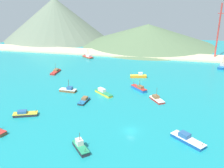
# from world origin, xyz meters

# --- Properties ---
(ground) EXTENTS (260.00, 280.00, 0.50)m
(ground) POSITION_xyz_m (0.00, 30.00, -0.25)
(ground) COLOR teal
(fishing_boat_1) EXTENTS (10.07, 8.99, 2.40)m
(fishing_boat_1) POSITION_xyz_m (16.86, -2.41, 0.81)
(fishing_boat_1) COLOR #14478C
(fishing_boat_1) RESTS_ON ground
(fishing_boat_2) EXTENTS (7.82, 7.79, 4.68)m
(fishing_boat_2) POSITION_xyz_m (-1.95, 35.21, 0.88)
(fishing_boat_2) COLOR #1E5BA8
(fishing_boat_2) RESTS_ON ground
(fishing_boat_3) EXTENTS (6.63, 7.12, 5.15)m
(fishing_boat_3) POSITION_xyz_m (-11.78, -13.10, 0.96)
(fishing_boat_3) COLOR #232328
(fishing_boat_3) RESTS_ON ground
(fishing_boat_4) EXTENTS (2.91, 9.08, 5.15)m
(fishing_boat_4) POSITION_xyz_m (-48.56, 50.58, 0.64)
(fishing_boat_4) COLOR red
(fishing_boat_4) RESTS_ON ground
(fishing_boat_5) EXTENTS (8.51, 7.29, 5.77)m
(fishing_boat_5) POSITION_xyz_m (-41.85, 85.44, 0.80)
(fishing_boat_5) COLOR brown
(fishing_boat_5) RESTS_ON ground
(fishing_boat_7) EXTENTS (7.39, 3.11, 5.59)m
(fishing_boat_7) POSITION_xyz_m (-31.51, 26.58, 0.82)
(fishing_boat_7) COLOR brown
(fishing_boat_7) RESTS_ON ground
(fishing_boat_8) EXTENTS (8.67, 5.54, 2.09)m
(fishing_boat_8) POSITION_xyz_m (-37.55, 1.74, 0.74)
(fishing_boat_8) COLOR #232328
(fishing_boat_8) RESTS_ON ground
(fishing_boat_9) EXTENTS (8.53, 4.06, 2.72)m
(fishing_boat_9) POSITION_xyz_m (-4.42, 52.61, 0.89)
(fishing_boat_9) COLOR orange
(fishing_boat_9) RESTS_ON ground
(fishing_boat_10) EXTENTS (9.18, 8.02, 2.41)m
(fishing_boat_10) POSITION_xyz_m (-16.04, 26.97, 0.86)
(fishing_boat_10) COLOR gold
(fishing_boat_10) RESTS_ON ground
(fishing_boat_11) EXTENTS (5.94, 9.06, 6.54)m
(fishing_boat_11) POSITION_xyz_m (39.31, 80.18, 0.97)
(fishing_boat_11) COLOR #14478C
(fishing_boat_11) RESTS_ON ground
(fishing_boat_12) EXTENTS (3.05, 7.18, 1.83)m
(fishing_boat_12) POSITION_xyz_m (-21.28, 17.61, 0.66)
(fishing_boat_12) COLOR #232328
(fishing_boat_12) RESTS_ON ground
(fishing_boat_13) EXTENTS (6.64, 7.89, 5.39)m
(fishing_boat_13) POSITION_xyz_m (6.34, 25.44, 0.69)
(fishing_boat_13) COLOR red
(fishing_boat_13) RESTS_ON ground
(beach_strip) EXTENTS (247.00, 17.52, 1.20)m
(beach_strip) POSITION_xyz_m (0.00, 99.49, 0.60)
(beach_strip) COLOR beige
(beach_strip) RESTS_ON ground
(hill_west) EXTENTS (90.90, 90.90, 35.69)m
(hill_west) POSITION_xyz_m (-92.29, 147.67, 17.84)
(hill_west) COLOR #60705B
(hill_west) RESTS_ON ground
(hill_central) EXTENTS (106.18, 106.18, 16.19)m
(hill_central) POSITION_xyz_m (-8.61, 139.85, 8.10)
(hill_central) COLOR #56704C
(hill_central) RESTS_ON ground
(radio_tower) EXTENTS (3.43, 2.75, 34.34)m
(radio_tower) POSITION_xyz_m (38.33, 102.52, 17.51)
(radio_tower) COLOR #B7332D
(radio_tower) RESTS_ON ground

